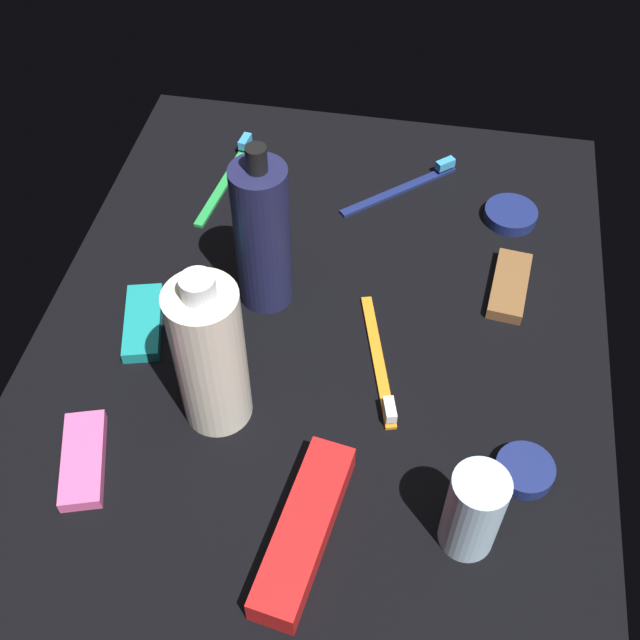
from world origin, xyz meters
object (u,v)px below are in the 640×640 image
(cream_tin_left, at_px, (525,470))
(snack_bar_pink, at_px, (83,459))
(bodywash_bottle, at_px, (210,356))
(toothpaste_box_red, at_px, (304,530))
(toothbrush_navy, at_px, (406,185))
(lotion_bottle, at_px, (262,236))
(toothbrush_orange, at_px, (380,365))
(snack_bar_brown, at_px, (510,286))
(toothbrush_green, at_px, (228,175))
(cream_tin_right, at_px, (511,215))
(snack_bar_teal, at_px, (143,322))
(deodorant_stick, at_px, (473,511))

(cream_tin_left, bearing_deg, snack_bar_pink, -81.40)
(bodywash_bottle, distance_m, toothpaste_box_red, 0.19)
(bodywash_bottle, relative_size, toothbrush_navy, 1.41)
(lotion_bottle, distance_m, toothbrush_orange, 0.19)
(bodywash_bottle, bearing_deg, lotion_bottle, 175.24)
(toothbrush_orange, xyz_separation_m, snack_bar_brown, (-0.14, 0.14, 0.00))
(toothbrush_orange, height_order, snack_bar_brown, toothbrush_orange)
(toothbrush_green, xyz_separation_m, snack_bar_pink, (0.45, -0.03, 0.00))
(cream_tin_right, bearing_deg, snack_bar_teal, -57.86)
(deodorant_stick, distance_m, cream_tin_right, 0.45)
(bodywash_bottle, distance_m, snack_bar_teal, 0.17)
(snack_bar_brown, xyz_separation_m, cream_tin_left, (0.25, 0.02, 0.00))
(toothbrush_green, bearing_deg, snack_bar_teal, -6.25)
(toothpaste_box_red, bearing_deg, snack_bar_pink, -90.65)
(snack_bar_teal, bearing_deg, deodorant_stick, 48.04)
(toothbrush_orange, distance_m, cream_tin_left, 0.19)
(deodorant_stick, relative_size, cream_tin_right, 1.55)
(deodorant_stick, distance_m, toothbrush_orange, 0.21)
(toothbrush_green, xyz_separation_m, snack_bar_brown, (0.14, 0.38, 0.00))
(toothbrush_green, relative_size, cream_tin_left, 3.09)
(cream_tin_left, bearing_deg, toothpaste_box_red, -62.68)
(toothbrush_orange, bearing_deg, toothbrush_green, -139.19)
(deodorant_stick, xyz_separation_m, toothbrush_navy, (-0.48, -0.11, -0.05))
(toothbrush_green, distance_m, snack_bar_brown, 0.40)
(snack_bar_teal, xyz_separation_m, cream_tin_left, (0.11, 0.43, 0.00))
(cream_tin_left, bearing_deg, lotion_bottle, -121.91)
(deodorant_stick, distance_m, toothbrush_navy, 0.50)
(cream_tin_left, height_order, cream_tin_right, same)
(toothbrush_navy, xyz_separation_m, cream_tin_left, (0.41, 0.16, 0.00))
(lotion_bottle, xyz_separation_m, toothbrush_orange, (0.08, 0.14, -0.09))
(bodywash_bottle, xyz_separation_m, toothbrush_navy, (-0.38, 0.15, -0.09))
(deodorant_stick, relative_size, snack_bar_pink, 1.00)
(snack_bar_brown, bearing_deg, toothpaste_box_red, -21.09)
(bodywash_bottle, xyz_separation_m, deodorant_stick, (0.10, 0.26, -0.04))
(toothbrush_navy, height_order, toothpaste_box_red, toothpaste_box_red)
(bodywash_bottle, bearing_deg, snack_bar_brown, 127.27)
(deodorant_stick, height_order, toothbrush_green, deodorant_stick)
(bodywash_bottle, bearing_deg, toothbrush_navy, 158.03)
(lotion_bottle, height_order, deodorant_stick, lotion_bottle)
(toothpaste_box_red, distance_m, snack_bar_pink, 0.23)
(bodywash_bottle, distance_m, toothbrush_green, 0.38)
(snack_bar_pink, relative_size, cream_tin_left, 1.79)
(cream_tin_left, bearing_deg, toothbrush_orange, -123.47)
(snack_bar_brown, bearing_deg, toothbrush_green, -103.99)
(toothbrush_orange, height_order, snack_bar_teal, toothbrush_orange)
(toothpaste_box_red, relative_size, cream_tin_right, 2.62)
(snack_bar_pink, bearing_deg, snack_bar_brown, 109.57)
(bodywash_bottle, relative_size, snack_bar_pink, 1.93)
(deodorant_stick, distance_m, snack_bar_teal, 0.42)
(toothbrush_orange, relative_size, toothbrush_green, 0.98)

